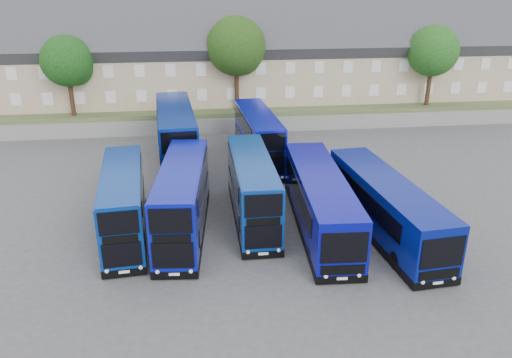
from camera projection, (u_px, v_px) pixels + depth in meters
The scene contains 15 objects.
ground at pixel (240, 256), 27.93m from camera, with size 120.00×120.00×0.00m, color #47464C.
retaining_wall at pixel (219, 126), 49.73m from camera, with size 70.00×0.40×1.50m, color slate.
earth_bank at pixel (214, 101), 58.84m from camera, with size 80.00×20.00×2.00m, color #444E2C.
terrace_row at pixel (242, 57), 53.39m from camera, with size 60.00×10.40×11.20m.
dd_front_left at pixel (124, 205), 29.63m from camera, with size 3.24×10.20×3.99m.
dd_front_mid at pixel (183, 201), 29.79m from camera, with size 3.36×10.86×4.25m.
dd_front_right at pixel (252, 190), 31.51m from camera, with size 2.40×10.33×4.10m.
dd_rear_left at pixel (176, 138), 40.46m from camera, with size 3.71×12.40×4.86m.
dd_rear_right at pixel (258, 138), 41.53m from camera, with size 3.08×10.73×4.21m.
coach_east_a at pixel (320, 202), 30.52m from camera, with size 3.33×12.88×3.49m.
coach_east_b at pixel (385, 208), 29.91m from camera, with size 3.73×12.61×3.40m.
tree_west at pixel (69, 63), 46.85m from camera, with size 4.80×4.80×7.65m.
tree_mid at pixel (238, 48), 48.70m from camera, with size 5.76×5.76×9.18m.
tree_east at pixel (434, 53), 50.70m from camera, with size 5.12×5.12×8.16m.
tree_far at pixel (457, 40), 57.68m from camera, with size 5.44×5.44×8.67m.
Camera 1 is at (-2.03, -24.19, 14.49)m, focal length 35.00 mm.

